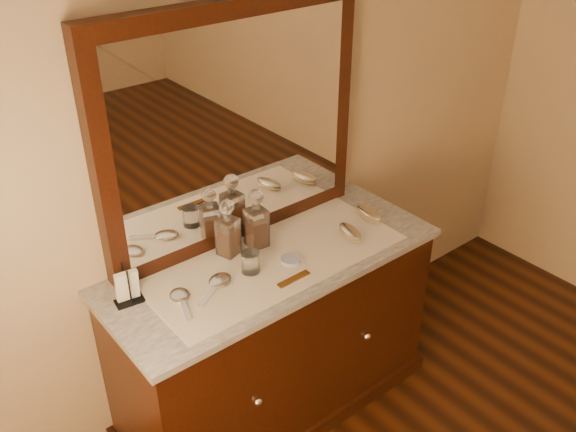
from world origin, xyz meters
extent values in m
plane|color=tan|center=(0.00, 2.25, 1.40)|extent=(4.50, 4.50, 0.00)
cube|color=black|center=(0.00, 1.96, 0.41)|extent=(1.40, 0.55, 0.82)
cube|color=black|center=(0.00, 1.96, 0.04)|extent=(1.46, 0.59, 0.08)
sphere|color=silver|center=(-0.30, 1.67, 0.45)|extent=(0.04, 0.04, 0.04)
sphere|color=silver|center=(0.30, 1.67, 0.45)|extent=(0.04, 0.04, 0.04)
cube|color=silver|center=(0.00, 1.96, 0.83)|extent=(1.44, 0.59, 0.03)
cube|color=black|center=(0.00, 2.20, 1.35)|extent=(1.20, 0.08, 1.00)
cube|color=white|center=(0.00, 2.17, 1.35)|extent=(1.06, 0.01, 0.86)
cube|color=white|center=(0.00, 1.94, 0.85)|extent=(1.10, 0.45, 0.00)
cylinder|color=white|center=(0.04, 1.89, 0.86)|extent=(0.10, 0.10, 0.01)
cube|color=brown|center=(-0.03, 1.78, 0.86)|extent=(0.15, 0.03, 0.01)
cube|color=black|center=(-0.59, 2.07, 0.85)|extent=(0.11, 0.08, 0.01)
cylinder|color=black|center=(-0.60, 2.03, 0.93)|extent=(0.01, 0.01, 0.16)
cylinder|color=black|center=(-0.59, 2.10, 0.93)|extent=(0.01, 0.01, 0.16)
cube|color=white|center=(-0.59, 2.07, 0.92)|extent=(0.09, 0.05, 0.13)
cube|color=#9B4416|center=(-0.12, 2.09, 0.91)|extent=(0.08, 0.08, 0.11)
cube|color=white|center=(-0.12, 2.09, 0.94)|extent=(0.10, 0.10, 0.16)
cylinder|color=white|center=(-0.12, 2.09, 1.03)|extent=(0.04, 0.04, 0.03)
sphere|color=white|center=(-0.12, 2.09, 1.08)|extent=(0.08, 0.08, 0.06)
cube|color=#9B4416|center=(0.00, 2.07, 0.91)|extent=(0.07, 0.07, 0.12)
cube|color=white|center=(0.00, 2.07, 0.94)|extent=(0.09, 0.09, 0.17)
cylinder|color=white|center=(0.00, 2.07, 1.04)|extent=(0.04, 0.04, 0.03)
sphere|color=white|center=(0.00, 2.07, 1.09)|extent=(0.07, 0.07, 0.07)
ellipsoid|color=#9A875E|center=(0.36, 1.87, 0.87)|extent=(0.09, 0.16, 0.02)
ellipsoid|color=silver|center=(0.36, 1.87, 0.88)|extent=(0.09, 0.16, 0.02)
ellipsoid|color=#9A875E|center=(0.53, 1.93, 0.87)|extent=(0.09, 0.17, 0.02)
ellipsoid|color=silver|center=(0.53, 1.93, 0.89)|extent=(0.09, 0.17, 0.02)
ellipsoid|color=silver|center=(-0.43, 1.97, 0.86)|extent=(0.10, 0.12, 0.02)
cube|color=silver|center=(-0.46, 1.88, 0.86)|extent=(0.06, 0.13, 0.01)
ellipsoid|color=silver|center=(-0.26, 1.95, 0.86)|extent=(0.13, 0.13, 0.02)
cube|color=silver|center=(-0.35, 1.90, 0.86)|extent=(0.13, 0.09, 0.01)
cylinder|color=white|center=(-0.13, 1.93, 0.90)|extent=(0.08, 0.08, 0.09)
camera|label=1|loc=(-1.28, 0.26, 2.33)|focal=38.88mm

